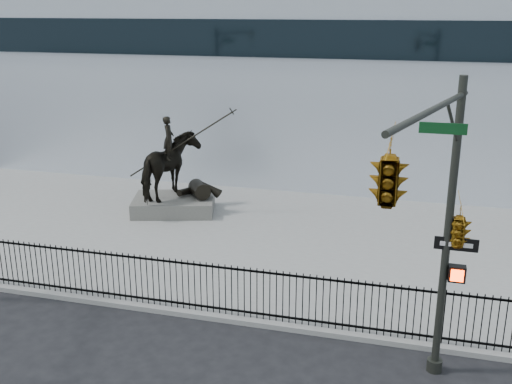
# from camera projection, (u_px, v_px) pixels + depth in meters

# --- Properties ---
(ground) EXTENTS (120.00, 120.00, 0.00)m
(ground) POSITION_uv_depth(u_px,v_px,m) (161.00, 334.00, 15.91)
(ground) COLOR black
(ground) RESTS_ON ground
(plaza) EXTENTS (30.00, 12.00, 0.15)m
(plaza) POSITION_uv_depth(u_px,v_px,m) (237.00, 238.00, 22.33)
(plaza) COLOR gray
(plaza) RESTS_ON ground
(building) EXTENTS (44.00, 14.00, 9.00)m
(building) POSITION_uv_depth(u_px,v_px,m) (305.00, 79.00, 32.99)
(building) COLOR white
(building) RESTS_ON ground
(picket_fence) EXTENTS (22.10, 0.10, 1.50)m
(picket_fence) POSITION_uv_depth(u_px,v_px,m) (177.00, 283.00, 16.79)
(picket_fence) COLOR black
(picket_fence) RESTS_ON plaza
(statue_plinth) EXTENTS (3.78, 3.08, 0.62)m
(statue_plinth) POSITION_uv_depth(u_px,v_px,m) (174.00, 204.00, 24.86)
(statue_plinth) COLOR #55534E
(statue_plinth) RESTS_ON plaza
(equestrian_statue) EXTENTS (4.06, 3.11, 3.57)m
(equestrian_statue) POSITION_uv_depth(u_px,v_px,m) (174.00, 167.00, 24.38)
(equestrian_statue) COLOR black
(equestrian_statue) RESTS_ON statue_plinth
(traffic_signal_right) EXTENTS (2.17, 6.86, 7.00)m
(traffic_signal_right) POSITION_uv_depth(u_px,v_px,m) (428.00, 205.00, 11.00)
(traffic_signal_right) COLOR #282A24
(traffic_signal_right) RESTS_ON ground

